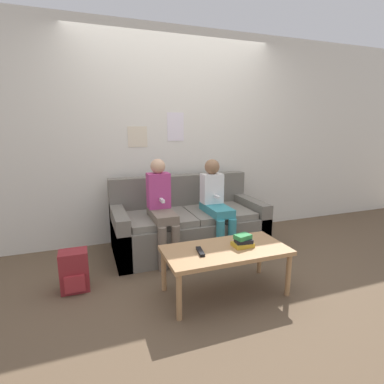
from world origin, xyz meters
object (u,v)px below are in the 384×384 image
at_px(couch, 188,225).
at_px(person_left, 162,206).
at_px(person_right, 216,201).
at_px(coffee_table, 226,253).
at_px(tv_remote, 200,251).
at_px(backpack, 74,271).

distance_m(couch, person_left, 0.52).
distance_m(couch, person_right, 0.46).
bearing_deg(coffee_table, person_left, 111.23).
height_order(person_left, tv_remote, person_left).
height_order(tv_remote, backpack, tv_remote).
height_order(couch, person_right, person_right).
relative_size(person_left, person_right, 1.03).
xyz_separation_m(couch, backpack, (-1.26, -0.56, -0.10)).
xyz_separation_m(coffee_table, person_right, (0.30, 0.86, 0.23)).
height_order(person_right, backpack, person_right).
distance_m(person_right, backpack, 1.63).
distance_m(couch, tv_remote, 1.11).
relative_size(coffee_table, tv_remote, 6.09).
distance_m(person_left, tv_remote, 0.90).
relative_size(couch, person_left, 1.59).
relative_size(coffee_table, backpack, 2.88).
distance_m(coffee_table, backpack, 1.34).
bearing_deg(person_left, backpack, -157.50).
xyz_separation_m(person_right, backpack, (-1.53, -0.37, -0.41)).
height_order(coffee_table, person_left, person_left).
height_order(coffee_table, person_right, person_right).
distance_m(person_left, person_right, 0.64).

